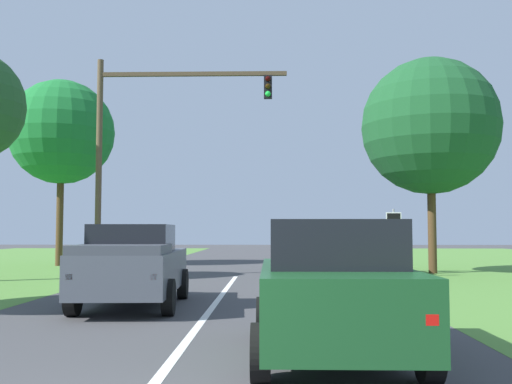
# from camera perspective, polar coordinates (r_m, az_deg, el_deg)

# --- Properties ---
(ground_plane) EXTENTS (120.00, 120.00, 0.00)m
(ground_plane) POSITION_cam_1_polar(r_m,az_deg,el_deg) (15.38, -3.88, -10.61)
(ground_plane) COLOR #424244
(red_suv_near) EXTENTS (2.28, 4.54, 1.99)m
(red_suv_near) POSITION_cam_1_polar(r_m,az_deg,el_deg) (8.80, 7.34, -8.98)
(red_suv_near) COLOR #194C23
(red_suv_near) RESTS_ON ground_plane
(pickup_truck_lead) EXTENTS (2.51, 5.25, 1.98)m
(pickup_truck_lead) POSITION_cam_1_polar(r_m,az_deg,el_deg) (14.60, -11.78, -6.93)
(pickup_truck_lead) COLOR #4C515B
(pickup_truck_lead) RESTS_ON ground_plane
(traffic_light) EXTENTS (7.56, 0.40, 8.65)m
(traffic_light) POSITION_cam_1_polar(r_m,az_deg,el_deg) (23.79, -10.70, 5.55)
(traffic_light) COLOR brown
(traffic_light) RESTS_ON ground_plane
(keep_moving_sign) EXTENTS (0.60, 0.09, 2.69)m
(keep_moving_sign) POSITION_cam_1_polar(r_m,az_deg,el_deg) (23.83, 13.20, -3.95)
(keep_moving_sign) COLOR gray
(keep_moving_sign) RESTS_ON ground_plane
(oak_tree_right) EXTENTS (5.94, 5.94, 9.34)m
(oak_tree_right) POSITION_cam_1_polar(r_m,az_deg,el_deg) (26.87, 16.51, 6.10)
(oak_tree_right) COLOR #4C351E
(oak_tree_right) RESTS_ON ground_plane
(crossing_suv_far) EXTENTS (4.54, 2.16, 1.83)m
(crossing_suv_far) POSITION_cam_1_polar(r_m,az_deg,el_deg) (25.38, 9.19, -5.69)
(crossing_suv_far) COLOR black
(crossing_suv_far) RESTS_ON ground_plane
(extra_tree_1) EXTENTS (5.50, 5.50, 9.77)m
(extra_tree_1) POSITION_cam_1_polar(r_m,az_deg,el_deg) (32.85, -18.32, 5.50)
(extra_tree_1) COLOR #4C351E
(extra_tree_1) RESTS_ON ground_plane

